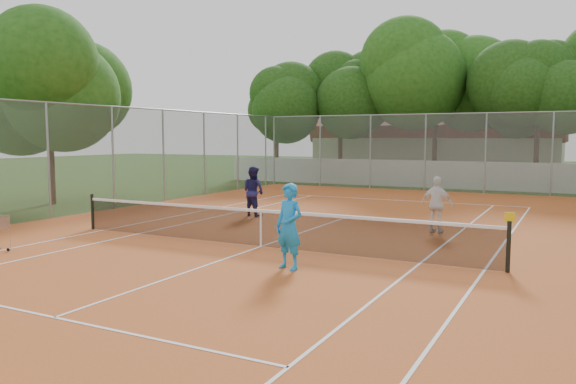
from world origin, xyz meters
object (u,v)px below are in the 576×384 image
at_px(clubhouse, 438,145).
at_px(player_near, 289,226).
at_px(player_far_right, 437,205).
at_px(tennis_net, 261,228).
at_px(player_far_left, 253,191).

bearing_deg(clubhouse, player_near, -83.06).
height_order(player_near, player_far_right, player_near).
distance_m(tennis_net, player_far_right, 5.51).
relative_size(player_near, player_far_left, 1.04).
height_order(player_near, player_far_left, player_near).
bearing_deg(player_far_right, player_far_left, 2.09).
bearing_deg(player_far_left, clubhouse, -79.40).
height_order(clubhouse, player_near, clubhouse).
distance_m(player_near, player_far_right, 6.31).
bearing_deg(clubhouse, player_far_right, -77.46).
relative_size(player_far_left, player_far_right, 1.06).
xyz_separation_m(player_near, player_far_right, (1.75, 6.06, -0.09)).
distance_m(tennis_net, clubhouse, 29.12).
bearing_deg(player_far_right, player_near, 80.19).
height_order(clubhouse, player_far_right, clubhouse).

